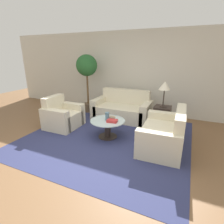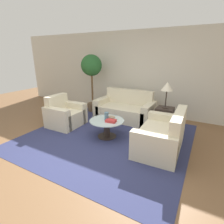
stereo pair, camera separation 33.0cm
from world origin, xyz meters
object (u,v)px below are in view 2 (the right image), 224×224
armchair (64,115)px  book_stack (111,121)px  potted_plant (92,70)px  coffee_table (107,126)px  loveseat (164,137)px  table_lamp (167,87)px  bowl (111,118)px  vase (107,116)px  sofa_main (125,110)px

armchair → book_stack: armchair is taller
potted_plant → book_stack: bearing=-44.5°
coffee_table → potted_plant: (-1.45, 1.51, 1.13)m
loveseat → table_lamp: size_ratio=2.12×
armchair → bowl: armchair is taller
loveseat → book_stack: size_ratio=5.56×
vase → coffee_table: bearing=54.6°
armchair → book_stack: 1.56m
armchair → potted_plant: bearing=1.3°
sofa_main → coffee_table: sofa_main is taller
sofa_main → loveseat: bearing=-41.6°
book_stack → potted_plant: bearing=126.8°
coffee_table → potted_plant: 2.38m
bowl → coffee_table: bearing=-115.4°
armchair → potted_plant: (-0.05, 1.43, 1.13)m
vase → bowl: vase is taller
potted_plant → bowl: potted_plant is taller
table_lamp → sofa_main: bearing=171.8°
sofa_main → table_lamp: (1.20, -0.17, 0.82)m
table_lamp → armchair: bearing=-156.0°
table_lamp → book_stack: size_ratio=2.62×
sofa_main → loveseat: 1.94m
vase → book_stack: bearing=-20.1°
armchair → loveseat: size_ratio=0.64×
armchair → bowl: 1.47m
sofa_main → potted_plant: bearing=172.9°
loveseat → coffee_table: size_ratio=1.75×
sofa_main → book_stack: sofa_main is taller
table_lamp → potted_plant: (-2.52, 0.34, 0.31)m
sofa_main → coffee_table: 1.35m
coffee_table → book_stack: size_ratio=3.19×
armchair → coffee_table: size_ratio=1.12×
coffee_table → table_lamp: (1.06, 1.17, 0.82)m
sofa_main → vase: (0.14, -1.35, 0.24)m
table_lamp → potted_plant: potted_plant is taller
coffee_table → vase: bearing=-125.4°
vase → armchair: bearing=176.7°
coffee_table → book_stack: bearing=-22.8°
armchair → vase: size_ratio=4.75×
armchair → coffee_table: armchair is taller
sofa_main → vase: bearing=-84.3°
vase → book_stack: vase is taller
sofa_main → potted_plant: (-1.32, 0.16, 1.13)m
armchair → coffee_table: (1.40, -0.08, -0.00)m
sofa_main → table_lamp: 1.46m
vase → bowl: 0.15m
sofa_main → armchair: sofa_main is taller
loveseat → coffee_table: loveseat is taller
loveseat → table_lamp: (-0.25, 1.11, 0.82)m
armchair → loveseat: 2.71m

